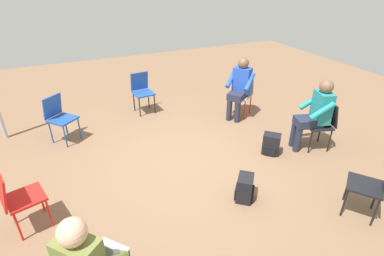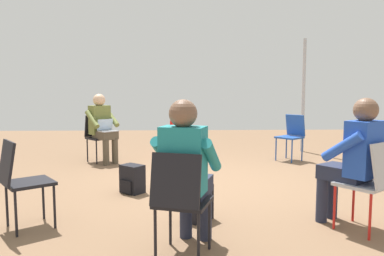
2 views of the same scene
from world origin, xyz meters
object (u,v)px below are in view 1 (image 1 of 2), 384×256
at_px(chair_southwest, 242,92).
at_px(person_in_blue, 240,85).
at_px(backpack_by_empty_chair, 245,189).
at_px(chair_northwest, 373,183).
at_px(chair_southeast, 59,115).
at_px(person_in_teal, 316,112).
at_px(backpack_near_laptop_user, 271,145).
at_px(chair_east, 17,196).
at_px(chair_south, 142,90).
at_px(chair_west, 323,122).

relative_size(chair_southwest, person_in_blue, 0.69).
bearing_deg(backpack_by_empty_chair, chair_northwest, 144.50).
distance_m(chair_northwest, chair_southeast, 4.91).
xyz_separation_m(chair_southeast, person_in_teal, (-3.90, 2.03, 0.20)).
bearing_deg(backpack_by_empty_chair, backpack_near_laptop_user, -142.83).
height_order(chair_southwest, person_in_teal, person_in_teal).
relative_size(chair_east, chair_southeast, 1.00).
bearing_deg(chair_northwest, chair_south, 75.43).
bearing_deg(person_in_teal, chair_southwest, 29.50).
relative_size(backpack_near_laptop_user, backpack_by_empty_chair, 1.00).
bearing_deg(chair_southeast, backpack_by_empty_chair, 87.90).
xyz_separation_m(chair_southwest, backpack_by_empty_chair, (1.42, 2.34, -0.34)).
bearing_deg(chair_east, person_in_teal, 74.75).
bearing_deg(chair_east, chair_south, 124.75).
height_order(chair_south, chair_west, same).
bearing_deg(chair_west, backpack_by_empty_chair, 125.82).
height_order(chair_southeast, person_in_blue, person_in_blue).
height_order(chair_northwest, person_in_blue, person_in_blue).
bearing_deg(person_in_teal, chair_northwest, 179.29).
bearing_deg(chair_southwest, chair_east, 76.66).
bearing_deg(backpack_by_empty_chair, chair_south, -82.07).
relative_size(chair_southwest, backpack_near_laptop_user, 2.36).
distance_m(chair_northwest, backpack_near_laptop_user, 1.71).
bearing_deg(chair_southwest, chair_southeast, 48.47).
bearing_deg(backpack_by_empty_chair, chair_west, -162.42).
xyz_separation_m(chair_east, backpack_by_empty_chair, (-2.69, 0.63, -0.34)).
xyz_separation_m(chair_southwest, chair_east, (4.12, 1.71, 0.00)).
bearing_deg(chair_south, backpack_near_laptop_user, 114.81).
height_order(person_in_teal, backpack_by_empty_chair, person_in_teal).
height_order(chair_west, backpack_near_laptop_user, chair_west).
distance_m(chair_southwest, chair_southeast, 3.58).
distance_m(chair_southeast, backpack_by_empty_chair, 3.46).
distance_m(backpack_near_laptop_user, backpack_by_empty_chair, 1.29).
distance_m(person_in_blue, backpack_by_empty_chair, 2.64).
distance_m(chair_south, person_in_blue, 2.07).
xyz_separation_m(chair_southeast, person_in_blue, (-3.43, 0.45, 0.20)).
relative_size(chair_south, chair_southeast, 1.00).
bearing_deg(chair_west, chair_southwest, 34.12).
bearing_deg(chair_northwest, chair_southwest, 50.05).
height_order(chair_east, chair_southeast, same).
height_order(chair_southeast, person_in_teal, person_in_teal).
xyz_separation_m(chair_southwest, person_in_teal, (-0.33, 1.68, 0.20)).
bearing_deg(chair_south, chair_west, 125.59).
xyz_separation_m(chair_west, chair_east, (4.61, -0.03, 0.00)).
bearing_deg(chair_northwest, chair_southeast, 96.86).
bearing_deg(chair_south, person_in_blue, 142.67).
distance_m(chair_east, chair_northwest, 4.21).
bearing_deg(chair_southeast, chair_west, 112.19).
bearing_deg(person_in_blue, backpack_near_laptop_user, 134.14).
relative_size(chair_south, backpack_near_laptop_user, 2.36).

